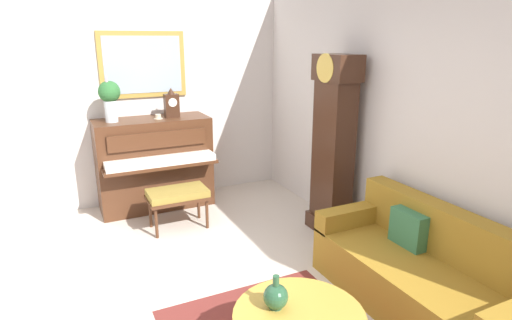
% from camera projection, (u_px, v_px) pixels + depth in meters
% --- Properties ---
extents(ground_plane, '(6.40, 6.00, 0.10)m').
position_uv_depth(ground_plane, '(166.00, 310.00, 3.56)').
color(ground_plane, beige).
extents(wall_left, '(0.13, 4.90, 2.80)m').
position_uv_depth(wall_left, '(111.00, 100.00, 5.41)').
color(wall_left, silver).
rests_on(wall_left, ground_plane).
extents(wall_back, '(5.30, 0.13, 2.80)m').
position_uv_depth(wall_back, '(397.00, 120.00, 4.15)').
color(wall_back, silver).
rests_on(wall_back, ground_plane).
extents(piano, '(0.87, 1.44, 1.19)m').
position_uv_depth(piano, '(155.00, 163.00, 5.50)').
color(piano, '#4C2B19').
rests_on(piano, ground_plane).
extents(piano_bench, '(0.42, 0.70, 0.48)m').
position_uv_depth(piano_bench, '(178.00, 196.00, 4.90)').
color(piano_bench, '#4C2B19').
rests_on(piano_bench, ground_plane).
extents(grandfather_clock, '(0.52, 0.34, 2.03)m').
position_uv_depth(grandfather_clock, '(333.00, 151.00, 4.67)').
color(grandfather_clock, '#3D2316').
rests_on(grandfather_clock, ground_plane).
extents(couch, '(1.90, 0.80, 0.84)m').
position_uv_depth(couch, '(424.00, 275.00, 3.44)').
color(couch, olive).
rests_on(couch, ground_plane).
extents(coffee_table, '(0.88, 0.88, 0.44)m').
position_uv_depth(coffee_table, '(299.00, 318.00, 2.75)').
color(coffee_table, gold).
rests_on(coffee_table, ground_plane).
extents(mantel_clock, '(0.13, 0.18, 0.38)m').
position_uv_depth(mantel_clock, '(172.00, 104.00, 5.39)').
color(mantel_clock, '#3D2316').
rests_on(mantel_clock, piano).
extents(flower_vase, '(0.26, 0.26, 0.58)m').
position_uv_depth(flower_vase, '(110.00, 96.00, 5.04)').
color(flower_vase, silver).
rests_on(flower_vase, piano).
extents(teacup, '(0.12, 0.12, 0.06)m').
position_uv_depth(teacup, '(158.00, 117.00, 5.32)').
color(teacup, beige).
rests_on(teacup, piano).
extents(green_jug, '(0.17, 0.17, 0.24)m').
position_uv_depth(green_jug, '(276.00, 296.00, 2.79)').
color(green_jug, '#234C33').
rests_on(green_jug, coffee_table).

